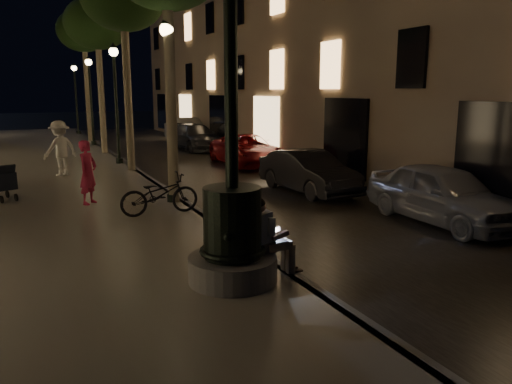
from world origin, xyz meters
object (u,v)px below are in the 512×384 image
tree_third (97,24)px  car_third (247,150)px  tree_far (84,32)px  bicycle (160,194)px  lamp_curb_c (90,89)px  car_fifth (186,131)px  lamp_curb_b (115,88)px  lamp_curb_d (75,89)px  car_rear (195,137)px  pedestrian_red (88,172)px  car_second (308,172)px  lamp_curb_a (169,87)px  seated_man_laptop (268,234)px  car_front (443,194)px  stroller (3,180)px  pedestrian_white (60,148)px  fountain_lamppost (232,218)px

tree_third → car_third: (5.07, -5.52, -5.48)m
tree_far → bicycle: size_ratio=3.96×
lamp_curb_c → car_fifth: 6.05m
lamp_curb_b → lamp_curb_d: bearing=90.0°
tree_far → car_third: tree_far is taller
car_rear → pedestrian_red: pedestrian_red is taller
car_second → pedestrian_red: pedestrian_red is taller
car_rear → lamp_curb_c: bearing=144.2°
lamp_curb_a → seated_man_laptop: bearing=-90.8°
lamp_curb_b → car_front: 13.61m
car_front → car_fifth: bearing=90.8°
car_front → car_fifth: size_ratio=0.91×
lamp_curb_a → car_fifth: bearing=71.6°
stroller → bicycle: stroller is taller
car_rear → pedestrian_white: 10.27m
tree_far → pedestrian_white: bearing=-101.4°
lamp_curb_c → car_second: size_ratio=1.21×
tree_far → stroller: 17.45m
car_fifth → bicycle: 18.81m
fountain_lamppost → car_third: fountain_lamppost is taller
car_rear → seated_man_laptop: bearing=-109.2°
car_rear → pedestrian_red: 14.18m
car_front → bicycle: car_front is taller
lamp_curb_a → car_rear: bearing=69.3°
car_third → car_rear: 6.52m
pedestrian_white → bicycle: size_ratio=1.02×
seated_man_laptop → stroller: bearing=116.6°
tree_far → stroller: size_ratio=6.71×
car_rear → lamp_curb_b: bearing=-139.0°
lamp_curb_c → pedestrian_red: bearing=-97.6°
lamp_curb_d → car_second: size_ratio=1.21×
stroller → car_third: size_ratio=0.24×
pedestrian_white → car_fifth: bearing=-154.3°
lamp_curb_d → lamp_curb_b: bearing=-90.0°
pedestrian_red → car_second: bearing=-52.8°
lamp_curb_d → car_third: (5.07, -17.52, -2.58)m
seated_man_laptop → car_fifth: car_fifth is taller
lamp_curb_a → car_fifth: (5.50, 16.50, -2.47)m
car_rear → car_fifth: bearing=76.1°
fountain_lamppost → seated_man_laptop: 0.69m
fountain_lamppost → tree_far: (0.78, 24.00, 5.22)m
tree_far → lamp_curb_a: bearing=-90.3°
lamp_curb_a → car_second: lamp_curb_a is taller
fountain_lamppost → car_rear: fountain_lamppost is taller
bicycle → lamp_curb_d: bearing=-2.6°
lamp_curb_b → stroller: bearing=-124.6°
lamp_curb_b → pedestrian_red: bearing=-105.7°
car_second → tree_far: bearing=100.9°
lamp_curb_a → car_third: size_ratio=1.02×
car_rear → car_fifth: car_fifth is taller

